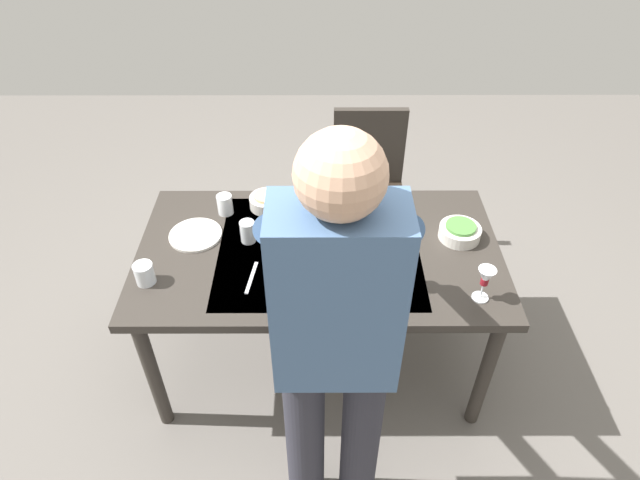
# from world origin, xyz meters

# --- Properties ---
(ground_plane) EXTENTS (6.00, 6.00, 0.00)m
(ground_plane) POSITION_xyz_m (0.00, 0.00, 0.00)
(ground_plane) COLOR #66605B
(dining_table) EXTENTS (1.55, 0.86, 0.73)m
(dining_table) POSITION_xyz_m (0.00, 0.00, 0.66)
(dining_table) COLOR #332D28
(dining_table) RESTS_ON ground_plane
(chair_near) EXTENTS (0.40, 0.40, 0.91)m
(chair_near) POSITION_xyz_m (-0.28, -0.81, 0.53)
(chair_near) COLOR black
(chair_near) RESTS_ON ground_plane
(person_server) EXTENTS (0.42, 0.61, 1.69)m
(person_server) POSITION_xyz_m (-0.05, 0.69, 0.96)
(person_server) COLOR #2D2D38
(person_server) RESTS_ON ground_plane
(wine_bottle) EXTENTS (0.07, 0.07, 0.30)m
(wine_bottle) POSITION_xyz_m (-0.28, 0.22, 0.84)
(wine_bottle) COLOR black
(wine_bottle) RESTS_ON dining_table
(wine_glass_left) EXTENTS (0.07, 0.07, 0.15)m
(wine_glass_left) POSITION_xyz_m (-0.23, -0.15, 0.84)
(wine_glass_left) COLOR white
(wine_glass_left) RESTS_ON dining_table
(wine_glass_right) EXTENTS (0.07, 0.07, 0.15)m
(wine_glass_right) POSITION_xyz_m (-0.62, 0.29, 0.84)
(wine_glass_right) COLOR white
(wine_glass_right) RESTS_ON dining_table
(water_cup_near_left) EXTENTS (0.06, 0.06, 0.10)m
(water_cup_near_left) POSITION_xyz_m (0.31, -0.06, 0.78)
(water_cup_near_left) COLOR silver
(water_cup_near_left) RESTS_ON dining_table
(water_cup_near_right) EXTENTS (0.08, 0.08, 0.09)m
(water_cup_near_right) POSITION_xyz_m (0.69, 0.20, 0.78)
(water_cup_near_right) COLOR silver
(water_cup_near_right) RESTS_ON dining_table
(water_cup_far_left) EXTENTS (0.07, 0.07, 0.09)m
(water_cup_far_left) POSITION_xyz_m (0.43, -0.25, 0.78)
(water_cup_far_left) COLOR silver
(water_cup_far_left) RESTS_ON dining_table
(water_cup_far_right) EXTENTS (0.07, 0.07, 0.10)m
(water_cup_far_right) POSITION_xyz_m (-0.20, 0.16, 0.78)
(water_cup_far_right) COLOR silver
(water_cup_far_right) RESTS_ON dining_table
(serving_bowl_pasta) EXTENTS (0.30, 0.30, 0.07)m
(serving_bowl_pasta) POSITION_xyz_m (0.01, -0.16, 0.76)
(serving_bowl_pasta) COLOR silver
(serving_bowl_pasta) RESTS_ON dining_table
(side_bowl_salad) EXTENTS (0.18, 0.18, 0.07)m
(side_bowl_salad) POSITION_xyz_m (-0.61, -0.08, 0.76)
(side_bowl_salad) COLOR silver
(side_bowl_salad) RESTS_ON dining_table
(side_bowl_bread) EXTENTS (0.16, 0.16, 0.07)m
(side_bowl_bread) POSITION_xyz_m (0.24, -0.30, 0.76)
(side_bowl_bread) COLOR silver
(side_bowl_bread) RESTS_ON dining_table
(dinner_plate_near) EXTENTS (0.23, 0.23, 0.01)m
(dinner_plate_near) POSITION_xyz_m (0.54, -0.09, 0.74)
(dinner_plate_near) COLOR silver
(dinner_plate_near) RESTS_ON dining_table
(dinner_plate_far) EXTENTS (0.23, 0.23, 0.01)m
(dinner_plate_far) POSITION_xyz_m (-0.01, 0.19, 0.74)
(dinner_plate_far) COLOR silver
(dinner_plate_far) RESTS_ON dining_table
(table_fork) EXTENTS (0.04, 0.18, 0.00)m
(table_fork) POSITION_xyz_m (0.27, 0.18, 0.73)
(table_fork) COLOR silver
(table_fork) RESTS_ON dining_table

